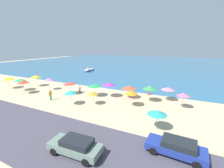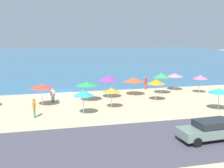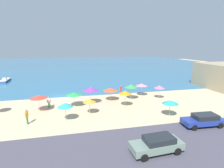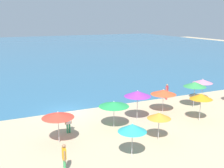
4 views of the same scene
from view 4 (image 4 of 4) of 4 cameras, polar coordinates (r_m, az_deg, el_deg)
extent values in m
plane|color=#C8B08B|center=(27.04, -9.34, -5.61)|extent=(160.00, 160.00, 0.00)
cube|color=teal|center=(80.48, -19.94, 6.41)|extent=(150.00, 110.00, 0.05)
cylinder|color=#B2B2B7|center=(18.17, 4.09, -12.10)|extent=(0.05, 0.05, 1.83)
cone|color=teal|center=(17.72, 4.15, -8.85)|extent=(1.83, 1.83, 0.50)
sphere|color=silver|center=(17.61, 4.16, -8.01)|extent=(0.08, 0.08, 0.08)
cylinder|color=#B2B2B7|center=(25.35, 17.46, -4.99)|extent=(0.05, 0.05, 1.99)
cone|color=orange|center=(25.01, 17.65, -2.41)|extent=(1.93, 1.93, 0.48)
sphere|color=silver|center=(24.95, 17.69, -1.82)|extent=(0.08, 0.08, 0.08)
cylinder|color=#B2B2B7|center=(31.75, 17.82, -1.41)|extent=(0.05, 0.05, 1.92)
cone|color=pink|center=(31.50, 17.96, 0.54)|extent=(2.11, 2.11, 0.39)
sphere|color=silver|center=(31.46, 17.99, 0.93)|extent=(0.08, 0.08, 0.08)
cylinder|color=#B2B2B7|center=(26.94, 10.31, -3.76)|extent=(0.05, 0.05, 1.76)
cone|color=#E7512A|center=(26.65, 10.41, -1.60)|extent=(2.40, 2.40, 0.44)
sphere|color=silver|center=(26.59, 10.43, -1.09)|extent=(0.08, 0.08, 0.08)
cylinder|color=#B2B2B7|center=(28.82, 16.32, -2.52)|extent=(0.05, 0.05, 2.18)
cone|color=green|center=(28.51, 16.49, -0.05)|extent=(2.21, 2.21, 0.47)
sphere|color=silver|center=(28.45, 16.52, 0.47)|extent=(0.08, 0.08, 0.08)
cylinder|color=#B2B2B7|center=(24.40, 5.14, -4.87)|extent=(0.05, 0.05, 2.20)
cone|color=purple|center=(24.03, 5.21, -1.96)|extent=(2.30, 2.30, 0.47)
sphere|color=silver|center=(23.96, 5.22, -1.35)|extent=(0.08, 0.08, 0.08)
cylinder|color=#B2B2B7|center=(20.40, -10.79, -9.15)|extent=(0.05, 0.05, 1.96)
cone|color=#F43D2D|center=(20.01, -10.93, -6.20)|extent=(2.28, 2.28, 0.37)
sphere|color=silver|center=(19.94, -10.96, -5.62)|extent=(0.08, 0.08, 0.08)
cylinder|color=#B2B2B7|center=(20.83, 9.44, -8.99)|extent=(0.05, 0.05, 1.71)
cone|color=orange|center=(20.46, 9.55, -6.35)|extent=(1.72, 1.72, 0.42)
sphere|color=silver|center=(20.39, 9.58, -5.72)|extent=(0.08, 0.08, 0.08)
cylinder|color=#B2B2B7|center=(22.77, 0.39, -6.63)|extent=(0.05, 0.05, 1.85)
cone|color=green|center=(22.43, 0.39, -4.09)|extent=(2.45, 2.45, 0.36)
sphere|color=silver|center=(22.37, 0.39, -3.57)|extent=(0.08, 0.08, 0.08)
cylinder|color=#2F945E|center=(22.21, -8.61, -8.84)|extent=(0.14, 0.14, 0.76)
cylinder|color=#2F945E|center=(22.15, -9.05, -8.92)|extent=(0.14, 0.14, 0.76)
cube|color=silver|center=(21.93, -8.89, -7.24)|extent=(0.38, 0.25, 0.60)
sphere|color=tan|center=(21.79, -8.93, -6.19)|extent=(0.22, 0.22, 0.22)
cylinder|color=tan|center=(22.03, -8.30, -7.26)|extent=(0.09, 0.09, 0.54)
cylinder|color=tan|center=(21.87, -9.48, -7.46)|extent=(0.09, 0.09, 0.54)
cylinder|color=#3C9C56|center=(16.94, -9.57, -16.16)|extent=(0.14, 0.14, 0.85)
cylinder|color=#3C9C56|center=(17.09, -9.65, -15.87)|extent=(0.14, 0.14, 0.85)
cube|color=orange|center=(16.66, -9.71, -13.73)|extent=(0.27, 0.39, 0.67)
sphere|color=#997151|center=(16.45, -9.78, -12.28)|extent=(0.22, 0.22, 0.22)
cylinder|color=#997151|center=(16.47, -9.60, -14.25)|extent=(0.09, 0.09, 0.61)
cylinder|color=#997151|center=(16.89, -9.81, -13.51)|extent=(0.09, 0.09, 0.61)
cylinder|color=#E04645|center=(30.95, 10.98, -2.42)|extent=(0.14, 0.14, 0.84)
cylinder|color=#E04645|center=(31.11, 11.09, -2.34)|extent=(0.14, 0.14, 0.84)
cube|color=#C43240|center=(30.84, 11.10, -1.04)|extent=(0.42, 0.39, 0.66)
sphere|color=#A16F53|center=(30.73, 11.14, -0.20)|extent=(0.22, 0.22, 0.22)
cylinder|color=#A16F53|center=(30.63, 10.95, -1.23)|extent=(0.09, 0.09, 0.60)
cylinder|color=#A16F53|center=(31.07, 11.24, -1.03)|extent=(0.09, 0.09, 0.60)
camera|label=1|loc=(23.04, 71.70, 4.20)|focal=24.00mm
camera|label=2|loc=(11.57, 129.56, -15.49)|focal=45.00mm
camera|label=3|loc=(10.92, 99.87, -1.50)|focal=28.00mm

